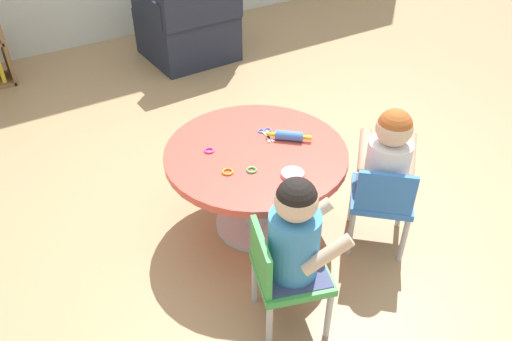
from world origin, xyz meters
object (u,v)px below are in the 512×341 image
object	(u,v)px
armchair_dark	(189,24)
craft_scissors	(266,133)
child_chair_left	(284,273)
seated_child_right	(389,157)
rolling_pin	(289,136)
seated_child_left	(296,232)
craft_table	(256,169)
child_chair_right	(382,199)

from	to	relation	value
armchair_dark	craft_scissors	distance (m)	2.12
child_chair_left	seated_child_right	xyz separation A→B (m)	(0.71, 0.17, 0.23)
child_chair_left	craft_scissors	world-z (taller)	child_chair_left
child_chair_left	rolling_pin	xyz separation A→B (m)	(0.43, 0.59, 0.21)
child_chair_left	craft_scissors	bearing A→B (deg)	62.90
child_chair_left	seated_child_right	size ratio (longest dim) A/B	1.05
child_chair_left	rolling_pin	world-z (taller)	rolling_pin
seated_child_left	rolling_pin	distance (m)	0.72
craft_table	seated_child_left	world-z (taller)	seated_child_left
craft_scissors	child_chair_right	bearing A→B (deg)	-60.14
armchair_dark	rolling_pin	world-z (taller)	armchair_dark
craft_scissors	seated_child_right	bearing A→B (deg)	-56.71
craft_table	seated_child_right	xyz separation A→B (m)	(0.47, -0.43, 0.15)
child_chair_right	craft_scissors	size ratio (longest dim) A/B	3.80
child_chair_left	craft_scissors	xyz separation A→B (m)	(0.36, 0.70, 0.19)
rolling_pin	child_chair_right	bearing A→B (deg)	-60.55
child_chair_left	rolling_pin	size ratio (longest dim) A/B	2.88
craft_table	child_chair_right	xyz separation A→B (m)	(0.45, -0.46, -0.07)
child_chair_right	craft_table	bearing A→B (deg)	134.47
seated_child_right	child_chair_right	bearing A→B (deg)	-132.41
craft_scissors	rolling_pin	bearing A→B (deg)	-58.52
child_chair_right	rolling_pin	size ratio (longest dim) A/B	2.88
child_chair_right	rolling_pin	distance (m)	0.56
armchair_dark	craft_scissors	size ratio (longest dim) A/B	6.03
child_chair_right	armchair_dark	size ratio (longest dim) A/B	0.63
child_chair_left	armchair_dark	size ratio (longest dim) A/B	0.63
craft_scissors	armchair_dark	bearing A→B (deg)	75.38
craft_table	child_chair_left	world-z (taller)	child_chair_left
armchair_dark	seated_child_right	bearing A→B (deg)	-94.09
seated_child_left	seated_child_right	size ratio (longest dim) A/B	1.00
seated_child_left	craft_scissors	xyz separation A→B (m)	(0.32, 0.71, -0.04)
craft_scissors	seated_child_left	bearing A→B (deg)	-114.20
seated_child_left	craft_scissors	size ratio (longest dim) A/B	3.62
child_chair_right	craft_scissors	distance (m)	0.67
child_chair_left	child_chair_right	distance (m)	0.69
rolling_pin	seated_child_right	bearing A→B (deg)	-56.24
seated_child_left	craft_scissors	world-z (taller)	seated_child_left
child_chair_left	seated_child_right	distance (m)	0.76
rolling_pin	craft_scissors	distance (m)	0.13
armchair_dark	rolling_pin	xyz separation A→B (m)	(-0.46, -2.15, 0.21)
child_chair_right	armchair_dark	distance (m)	2.61
child_chair_left	craft_table	bearing A→B (deg)	68.70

